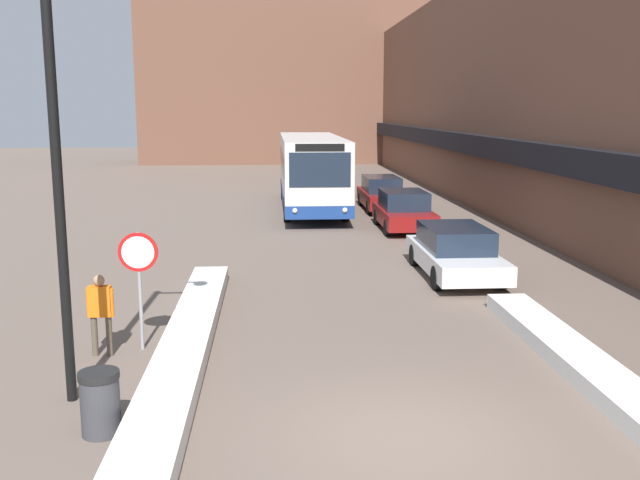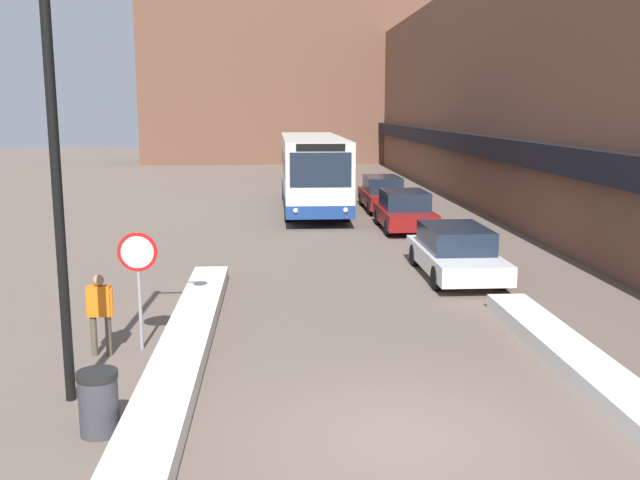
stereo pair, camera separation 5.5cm
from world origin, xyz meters
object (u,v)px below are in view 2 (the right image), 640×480
Objects in this scene: city_bus at (312,170)px; parked_car_middle at (405,211)px; parked_car_back at (382,193)px; stop_sign at (138,265)px; pedestrian at (100,307)px; parked_car_front at (455,251)px; trash_bin at (99,402)px; street_lamp at (71,132)px.

parked_car_middle is at bearing -61.71° from city_bus.
parked_car_back is 20.76m from stop_sign.
city_bus is 20.61m from pedestrian.
parked_car_front is 13.55m from parked_car_back.
trash_bin is at bearing -108.34° from parked_car_back.
parked_car_back is at bearing 71.66° from trash_bin.
parked_car_front is at bearing 38.21° from pedestrian.
parked_car_middle is 1.82× the size of stop_sign.
parked_car_back is 0.69× the size of street_lamp.
parked_car_front is (3.27, -13.92, -1.11)m from city_bus.
parked_car_middle is (3.27, -6.08, -1.08)m from city_bus.
trash_bin is at bearing -74.99° from pedestrian.
pedestrian reaches higher than parked_car_back.
stop_sign is (-7.68, -5.72, 0.98)m from parked_car_front.
parked_car_middle is at bearing 90.00° from parked_car_front.
stop_sign is 3.90m from trash_bin.
trash_bin is (0.76, -3.40, -0.47)m from pedestrian.
parked_car_middle is 5.70m from parked_car_back.
parked_car_front is 3.01× the size of pedestrian.
parked_car_middle reaches higher than parked_car_front.
street_lamp is 4.05m from trash_bin.
parked_car_back is (-0.00, 13.55, 0.05)m from parked_car_front.
city_bus is 22.73m from street_lamp.
pedestrian is 3.51m from trash_bin.
city_bus is 14.35m from parked_car_front.
city_bus reaches higher than trash_bin.
city_bus is 6.99m from parked_car_middle.
street_lamp is 4.43× the size of pedestrian.
parked_car_middle is 18.27m from street_lamp.
street_lamp is at bearing -134.92° from parked_car_front.
city_bus reaches higher than stop_sign.
stop_sign is at bearing 26.28° from pedestrian.
trash_bin is (0.50, -1.29, -3.81)m from street_lamp.
city_bus reaches higher than pedestrian.
parked_car_front is at bearing -76.77° from city_bus.
street_lamp is (-8.12, -21.69, 3.53)m from parked_car_back.
parked_car_front is 12.04m from street_lamp.
street_lamp reaches higher than stop_sign.
stop_sign is at bearing -119.52° from parked_car_middle.
parked_car_front is at bearing -90.00° from parked_car_middle.
parked_car_back is (3.27, -0.38, -1.06)m from city_bus.
parked_car_middle is at bearing 63.07° from street_lamp.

